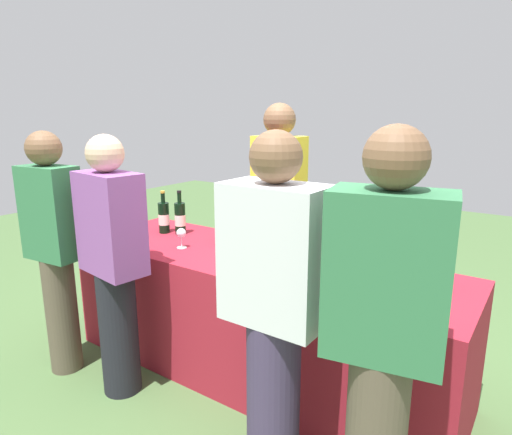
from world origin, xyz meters
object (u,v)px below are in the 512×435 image
at_px(wine_bottle_4, 306,240).
at_px(guest_1, 113,261).
at_px(wine_bottle_3, 259,231).
at_px(wine_bottle_7, 433,263).
at_px(wine_glass_2, 350,273).
at_px(guest_0, 54,245).
at_px(wine_glass_0, 181,234).
at_px(wine_glass_1, 302,261).
at_px(wine_bottle_1, 180,218).
at_px(wine_bottle_2, 222,227).
at_px(server_pouring, 278,210).
at_px(guest_3, 383,337).
at_px(guest_2, 274,307).
at_px(wine_bottle_6, 365,254).
at_px(wine_bottle_5, 345,250).
at_px(wine_bottle_0, 164,217).

distance_m(wine_bottle_4, guest_1, 1.13).
height_order(wine_bottle_3, wine_bottle_7, wine_bottle_7).
relative_size(wine_glass_2, guest_0, 0.09).
bearing_deg(wine_bottle_4, wine_glass_0, -159.51).
distance_m(wine_glass_0, wine_glass_1, 0.93).
bearing_deg(wine_bottle_1, wine_bottle_2, -2.41).
distance_m(wine_bottle_1, guest_1, 0.77).
bearing_deg(wine_glass_2, wine_bottle_7, 47.30).
distance_m(wine_bottle_2, wine_bottle_3, 0.26).
bearing_deg(wine_bottle_7, wine_bottle_1, -179.58).
relative_size(wine_bottle_4, server_pouring, 0.18).
height_order(wine_bottle_7, guest_3, guest_3).
xyz_separation_m(wine_bottle_2, guest_0, (-0.70, -0.79, -0.05)).
relative_size(wine_bottle_7, guest_2, 0.20).
relative_size(wine_bottle_3, wine_bottle_4, 0.97).
bearing_deg(guest_1, wine_bottle_3, 67.78).
relative_size(wine_bottle_1, wine_bottle_3, 1.04).
relative_size(wine_bottle_4, guest_3, 0.20).
xyz_separation_m(wine_bottle_1, wine_bottle_2, (0.40, -0.02, -0.00)).
xyz_separation_m(wine_bottle_2, wine_glass_2, (1.04, -0.30, -0.01)).
height_order(wine_bottle_6, wine_glass_0, wine_bottle_6).
distance_m(wine_bottle_1, wine_glass_0, 0.35).
relative_size(wine_bottle_3, server_pouring, 0.18).
bearing_deg(wine_bottle_4, wine_bottle_2, -174.89).
xyz_separation_m(wine_bottle_3, wine_bottle_5, (0.64, -0.09, 0.01)).
distance_m(wine_glass_0, guest_1, 0.50).
bearing_deg(wine_glass_0, wine_bottle_1, 135.10).
relative_size(wine_bottle_4, guest_1, 0.21).
relative_size(wine_bottle_1, guest_1, 0.21).
height_order(wine_bottle_1, wine_bottle_3, wine_bottle_1).
relative_size(wine_bottle_5, wine_glass_0, 2.37).
relative_size(wine_bottle_3, guest_2, 0.19).
relative_size(wine_bottle_5, guest_1, 0.20).
distance_m(server_pouring, guest_2, 1.46).
bearing_deg(guest_0, wine_bottle_6, 18.70).
bearing_deg(wine_bottle_5, wine_bottle_1, 178.65).
bearing_deg(wine_bottle_2, wine_bottle_1, 177.59).
xyz_separation_m(wine_bottle_6, wine_glass_0, (-1.16, -0.22, -0.02)).
bearing_deg(wine_bottle_1, guest_3, -24.46).
relative_size(wine_bottle_1, wine_glass_0, 2.42).
bearing_deg(wine_bottle_7, server_pouring, 159.49).
bearing_deg(wine_bottle_0, server_pouring, 36.93).
bearing_deg(wine_bottle_6, wine_bottle_7, 6.64).
distance_m(wine_bottle_3, wine_bottle_6, 0.76).
height_order(wine_bottle_7, guest_1, guest_1).
distance_m(wine_glass_0, wine_glass_2, 1.20).
bearing_deg(server_pouring, guest_1, 72.21).
xyz_separation_m(wine_glass_1, wine_glass_2, (0.27, -0.02, 0.00)).
distance_m(wine_bottle_1, guest_0, 0.86).
bearing_deg(server_pouring, wine_bottle_4, 135.85).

